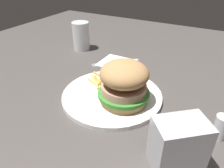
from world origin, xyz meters
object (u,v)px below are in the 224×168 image
napkin (116,62)px  salt_shaker (220,127)px  drink_glass (81,38)px  sandwich (124,82)px  fork (115,62)px  napkin_dispenser (178,144)px  plate (112,95)px  fries_pile (102,80)px

napkin → salt_shaker: bearing=59.0°
napkin → drink_glass: 0.19m
sandwich → napkin: 0.26m
fork → napkin_dispenser: (0.32, 0.30, 0.04)m
napkin → salt_shaker: size_ratio=2.00×
plate → fork: size_ratio=1.99×
drink_glass → plate: bearing=48.6°
drink_glass → salt_shaker: size_ratio=1.99×
fork → salt_shaker: bearing=59.2°
fork → drink_glass: size_ratio=1.23×
plate → napkin_dispenser: size_ratio=2.75×
sandwich → fork: size_ratio=0.97×
fries_pile → napkin: fries_pile is taller
fries_pile → napkin_dispenser: (0.17, 0.26, 0.03)m
napkin → salt_shaker: 0.42m
fork → salt_shaker: size_ratio=2.44×
napkin → fries_pile: bearing=13.6°
drink_glass → salt_shaker: bearing=64.1°
plate → fries_pile: fries_pile is taller
fries_pile → fork: (-0.15, -0.04, -0.01)m
fork → napkin_dispenser: napkin_dispenser is taller
plate → napkin: (-0.20, -0.09, -0.01)m
sandwich → drink_glass: size_ratio=1.19×
sandwich → napkin_dispenser: (0.12, 0.16, -0.02)m
fork → sandwich: bearing=33.1°
napkin_dispenser → plate: bearing=107.6°
napkin_dispenser → salt_shaker: napkin_dispenser is taller
sandwich → drink_glass: (-0.26, -0.32, -0.02)m
sandwich → fork: bearing=-146.9°
napkin → napkin_dispenser: size_ratio=1.13×
drink_glass → salt_shaker: drink_glass is taller
sandwich → fork: sandwich is taller
fork → salt_shaker: salt_shaker is taller
fork → drink_glass: 0.19m
fries_pile → fork: 0.16m
plate → fork: bearing=-154.2°
sandwich → salt_shaker: sandwich is taller
plate → sandwich: sandwich is taller
sandwich → fries_pile: sandwich is taller
drink_glass → napkin_dispenser: drink_glass is taller
drink_glass → napkin_dispenser: bearing=52.1°
napkin_dispenser → drink_glass: bearing=102.2°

